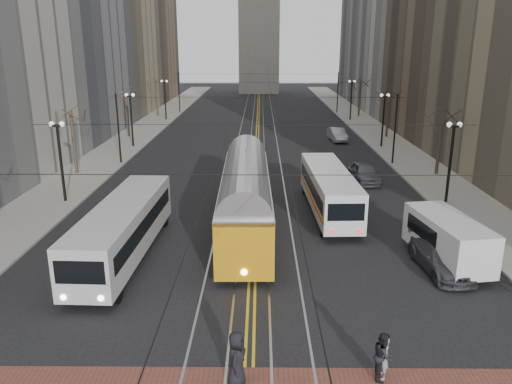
{
  "coord_description": "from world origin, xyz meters",
  "views": [
    {
      "loc": [
        0.39,
        -16.17,
        11.07
      ],
      "look_at": [
        0.14,
        10.77,
        3.0
      ],
      "focal_mm": 35.0,
      "sensor_mm": 36.0,
      "label": 1
    }
  ],
  "objects_px": {
    "sedan_grey": "(364,172)",
    "pedestrian_a": "(237,359)",
    "sedan_parked": "(441,257)",
    "sedan_silver": "(337,135)",
    "pedestrian_b": "(383,357)",
    "streetcar": "(246,203)",
    "cargo_van": "(447,242)",
    "transit_bus": "(124,231)",
    "rear_bus": "(329,192)",
    "pedestrian_c": "(383,355)"
  },
  "relations": [
    {
      "from": "pedestrian_c",
      "to": "streetcar",
      "type": "bearing_deg",
      "value": 32.97
    },
    {
      "from": "rear_bus",
      "to": "sedan_silver",
      "type": "relative_size",
      "value": 2.47
    },
    {
      "from": "sedan_silver",
      "to": "pedestrian_c",
      "type": "height_order",
      "value": "pedestrian_c"
    },
    {
      "from": "sedan_grey",
      "to": "pedestrian_c",
      "type": "height_order",
      "value": "pedestrian_c"
    },
    {
      "from": "rear_bus",
      "to": "pedestrian_a",
      "type": "xyz_separation_m",
      "value": [
        -5.39,
        -17.85,
        -0.47
      ]
    },
    {
      "from": "rear_bus",
      "to": "sedan_parked",
      "type": "xyz_separation_m",
      "value": [
        4.5,
        -8.96,
        -0.75
      ]
    },
    {
      "from": "streetcar",
      "to": "pedestrian_b",
      "type": "relative_size",
      "value": 9.6
    },
    {
      "from": "transit_bus",
      "to": "pedestrian_a",
      "type": "relative_size",
      "value": 6.05
    },
    {
      "from": "rear_bus",
      "to": "sedan_grey",
      "type": "distance_m",
      "value": 8.88
    },
    {
      "from": "streetcar",
      "to": "pedestrian_a",
      "type": "height_order",
      "value": "streetcar"
    },
    {
      "from": "sedan_parked",
      "to": "sedan_silver",
      "type": "bearing_deg",
      "value": 85.69
    },
    {
      "from": "pedestrian_c",
      "to": "sedan_grey",
      "type": "bearing_deg",
      "value": 3.1
    },
    {
      "from": "sedan_silver",
      "to": "transit_bus",
      "type": "bearing_deg",
      "value": -120.98
    },
    {
      "from": "streetcar",
      "to": "sedan_parked",
      "type": "relative_size",
      "value": 3.07
    },
    {
      "from": "cargo_van",
      "to": "sedan_grey",
      "type": "distance_m",
      "value": 16.21
    },
    {
      "from": "pedestrian_b",
      "to": "sedan_silver",
      "type": "bearing_deg",
      "value": 167.66
    },
    {
      "from": "transit_bus",
      "to": "rear_bus",
      "type": "bearing_deg",
      "value": 34.3
    },
    {
      "from": "transit_bus",
      "to": "streetcar",
      "type": "xyz_separation_m",
      "value": [
        6.36,
        4.01,
        0.3
      ]
    },
    {
      "from": "streetcar",
      "to": "sedan_silver",
      "type": "relative_size",
      "value": 3.34
    },
    {
      "from": "transit_bus",
      "to": "rear_bus",
      "type": "relative_size",
      "value": 1.06
    },
    {
      "from": "pedestrian_c",
      "to": "pedestrian_b",
      "type": "bearing_deg",
      "value": -77.06
    },
    {
      "from": "rear_bus",
      "to": "sedan_grey",
      "type": "bearing_deg",
      "value": 61.13
    },
    {
      "from": "sedan_grey",
      "to": "pedestrian_b",
      "type": "bearing_deg",
      "value": -103.57
    },
    {
      "from": "sedan_grey",
      "to": "pedestrian_b",
      "type": "distance_m",
      "value": 25.73
    },
    {
      "from": "rear_bus",
      "to": "pedestrian_c",
      "type": "xyz_separation_m",
      "value": [
        -0.41,
        -17.44,
        -0.59
      ]
    },
    {
      "from": "sedan_parked",
      "to": "pedestrian_b",
      "type": "xyz_separation_m",
      "value": [
        -4.91,
        -8.48,
        0.09
      ]
    },
    {
      "from": "sedan_parked",
      "to": "cargo_van",
      "type": "bearing_deg",
      "value": 50.07
    },
    {
      "from": "cargo_van",
      "to": "transit_bus",
      "type": "bearing_deg",
      "value": 168.25
    },
    {
      "from": "sedan_grey",
      "to": "pedestrian_a",
      "type": "xyz_separation_m",
      "value": [
        -9.37,
        -25.77,
        0.19
      ]
    },
    {
      "from": "cargo_van",
      "to": "pedestrian_b",
      "type": "relative_size",
      "value": 3.65
    },
    {
      "from": "transit_bus",
      "to": "pedestrian_b",
      "type": "xyz_separation_m",
      "value": [
        11.45,
        -9.94,
        -0.69
      ]
    },
    {
      "from": "rear_bus",
      "to": "cargo_van",
      "type": "bearing_deg",
      "value": -60.97
    },
    {
      "from": "rear_bus",
      "to": "sedan_silver",
      "type": "bearing_deg",
      "value": 78.18
    },
    {
      "from": "sedan_parked",
      "to": "pedestrian_b",
      "type": "bearing_deg",
      "value": -124.5
    },
    {
      "from": "transit_bus",
      "to": "sedan_silver",
      "type": "bearing_deg",
      "value": 66.04
    },
    {
      "from": "pedestrian_a",
      "to": "sedan_parked",
      "type": "bearing_deg",
      "value": -38.48
    },
    {
      "from": "sedan_grey",
      "to": "sedan_silver",
      "type": "bearing_deg",
      "value": 84.86
    },
    {
      "from": "sedan_grey",
      "to": "pedestrian_a",
      "type": "bearing_deg",
      "value": -113.73
    },
    {
      "from": "pedestrian_a",
      "to": "pedestrian_b",
      "type": "height_order",
      "value": "pedestrian_a"
    },
    {
      "from": "sedan_grey",
      "to": "sedan_silver",
      "type": "distance_m",
      "value": 18.05
    },
    {
      "from": "transit_bus",
      "to": "pedestrian_b",
      "type": "distance_m",
      "value": 15.18
    },
    {
      "from": "sedan_grey",
      "to": "pedestrian_a",
      "type": "height_order",
      "value": "pedestrian_a"
    },
    {
      "from": "cargo_van",
      "to": "pedestrian_b",
      "type": "height_order",
      "value": "cargo_van"
    },
    {
      "from": "sedan_parked",
      "to": "streetcar",
      "type": "bearing_deg",
      "value": 146.88
    },
    {
      "from": "transit_bus",
      "to": "sedan_parked",
      "type": "height_order",
      "value": "transit_bus"
    },
    {
      "from": "cargo_van",
      "to": "pedestrian_a",
      "type": "xyz_separation_m",
      "value": [
        -10.39,
        -9.59,
        -0.28
      ]
    },
    {
      "from": "sedan_silver",
      "to": "pedestrian_a",
      "type": "relative_size",
      "value": 2.3
    },
    {
      "from": "streetcar",
      "to": "pedestrian_c",
      "type": "height_order",
      "value": "streetcar"
    },
    {
      "from": "streetcar",
      "to": "pedestrian_c",
      "type": "relative_size",
      "value": 8.79
    },
    {
      "from": "cargo_van",
      "to": "pedestrian_b",
      "type": "xyz_separation_m",
      "value": [
        -5.41,
        -9.18,
        -0.47
      ]
    }
  ]
}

